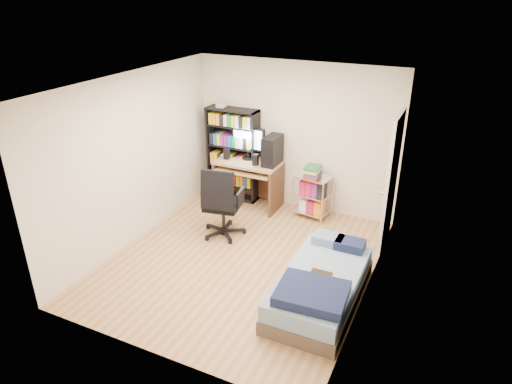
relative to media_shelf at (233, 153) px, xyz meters
The scene contains 7 objects.
room 2.18m from the media_shelf, 59.24° to the right, with size 3.58×4.08×2.58m.
media_shelf is the anchor object (origin of this frame).
computer_desk 0.54m from the media_shelf, 15.57° to the right, with size 1.10×0.64×1.39m.
office_chair 1.51m from the media_shelf, 69.22° to the right, with size 0.79×0.79×1.14m.
wire_cart 1.58m from the media_shelf, ahead, with size 0.61×0.47×0.89m.
bed 3.33m from the media_shelf, 43.39° to the right, with size 0.90×1.81×0.52m.
door 2.86m from the media_shelf, ahead, with size 0.12×0.80×2.00m.
Camera 1 is at (2.51, -4.89, 3.59)m, focal length 32.00 mm.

